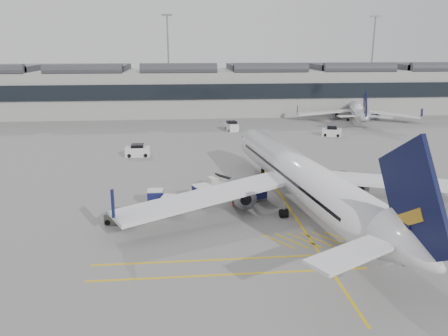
{
  "coord_description": "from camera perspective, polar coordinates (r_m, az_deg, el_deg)",
  "views": [
    {
      "loc": [
        -1.31,
        -42.53,
        17.08
      ],
      "look_at": [
        3.07,
        3.71,
        4.0
      ],
      "focal_mm": 35.0,
      "sensor_mm": 36.0,
      "label": 1
    }
  ],
  "objects": [
    {
      "name": "baggage_cart_c",
      "position": [
        48.47,
        -8.94,
        -3.83
      ],
      "size": [
        1.84,
        1.53,
        1.89
      ],
      "rotation": [
        0.0,
        0.0,
        -0.03
      ],
      "color": "gray",
      "rests_on": "ground"
    },
    {
      "name": "baggage_cart_d",
      "position": [
        49.19,
        -2.94,
        -3.27
      ],
      "size": [
        2.39,
        2.21,
        2.02
      ],
      "rotation": [
        0.0,
        0.0,
        0.41
      ],
      "color": "gray",
      "rests_on": "ground"
    },
    {
      "name": "pushback_tug",
      "position": [
        44.87,
        -13.52,
        -6.22
      ],
      "size": [
        2.88,
        2.11,
        1.45
      ],
      "rotation": [
        0.0,
        0.0,
        -0.22
      ],
      "color": "#4D4F43",
      "rests_on": "ground"
    },
    {
      "name": "baggage_cart_b",
      "position": [
        47.0,
        -7.09,
        -4.53
      ],
      "size": [
        1.95,
        1.78,
        1.69
      ],
      "rotation": [
        0.0,
        0.0,
        -0.33
      ],
      "color": "gray",
      "rests_on": "ground"
    },
    {
      "name": "ramp_agent_a",
      "position": [
        51.8,
        1.57,
        -2.46
      ],
      "size": [
        0.78,
        0.78,
        1.83
      ],
      "primitive_type": "imported",
      "rotation": [
        0.0,
        0.0,
        0.77
      ],
      "color": "orange",
      "rests_on": "ground"
    },
    {
      "name": "terminal",
      "position": [
        114.99,
        -4.81,
        10.21
      ],
      "size": [
        200.0,
        20.45,
        12.4
      ],
      "color": "#9E9E99",
      "rests_on": "ground"
    },
    {
      "name": "safety_cone_nose",
      "position": [
        68.15,
        4.27,
        1.37
      ],
      "size": [
        0.34,
        0.34,
        0.47
      ],
      "primitive_type": "cone",
      "color": "#F24C0A",
      "rests_on": "ground"
    },
    {
      "name": "service_van_right",
      "position": [
        87.86,
        13.88,
        4.61
      ],
      "size": [
        4.0,
        2.85,
        1.86
      ],
      "rotation": [
        0.0,
        0.0,
        -0.32
      ],
      "color": "silver",
      "rests_on": "ground"
    },
    {
      "name": "apron_markings",
      "position": [
        56.38,
        6.42,
        -2.0
      ],
      "size": [
        0.25,
        60.0,
        0.01
      ],
      "primitive_type": "cube",
      "color": "gold",
      "rests_on": "ground"
    },
    {
      "name": "baggage_cart_a",
      "position": [
        50.08,
        4.53,
        -3.13
      ],
      "size": [
        2.07,
        1.92,
        1.76
      ],
      "rotation": [
        0.0,
        0.0,
        0.4
      ],
      "color": "gray",
      "rests_on": "ground"
    },
    {
      "name": "airliner_far",
      "position": [
        108.2,
        16.94,
        7.27
      ],
      "size": [
        27.48,
        30.41,
        8.26
      ],
      "rotation": [
        0.0,
        0.0,
        -0.26
      ],
      "color": "white",
      "rests_on": "ground"
    },
    {
      "name": "light_masts",
      "position": [
        128.56,
        -5.75,
        14.5
      ],
      "size": [
        113.0,
        0.6,
        25.45
      ],
      "color": "slate",
      "rests_on": "ground"
    },
    {
      "name": "airliner_main",
      "position": [
        47.3,
        10.25,
        -1.27
      ],
      "size": [
        40.14,
        44.12,
        11.76
      ],
      "rotation": [
        0.0,
        0.0,
        0.13
      ],
      "color": "white",
      "rests_on": "ground"
    },
    {
      "name": "ground",
      "position": [
        45.85,
        -3.41,
        -6.17
      ],
      "size": [
        220.0,
        220.0,
        0.0
      ],
      "primitive_type": "plane",
      "color": "gray",
      "rests_on": "ground"
    },
    {
      "name": "safety_cone_engine",
      "position": [
        52.84,
        9.91,
        -3.1
      ],
      "size": [
        0.34,
        0.34,
        0.48
      ],
      "primitive_type": "cone",
      "color": "#F24C0A",
      "rests_on": "ground"
    },
    {
      "name": "ramp_agent_b",
      "position": [
        48.08,
        1.19,
        -3.99
      ],
      "size": [
        1.01,
        0.9,
        1.72
      ],
      "primitive_type": "imported",
      "rotation": [
        0.0,
        0.0,
        3.49
      ],
      "color": "#FF420D",
      "rests_on": "ground"
    },
    {
      "name": "service_van_left",
      "position": [
        70.88,
        -11.21,
        2.21
      ],
      "size": [
        3.82,
        1.93,
        1.96
      ],
      "rotation": [
        0.0,
        0.0,
        -0.0
      ],
      "color": "silver",
      "rests_on": "ground"
    },
    {
      "name": "belt_loader",
      "position": [
        53.71,
        -0.39,
        -2.16
      ],
      "size": [
        5.04,
        2.72,
        1.99
      ],
      "rotation": [
        0.0,
        0.0,
        0.29
      ],
      "color": "silver",
      "rests_on": "ground"
    },
    {
      "name": "service_van_mid",
      "position": [
        90.89,
        1.01,
        5.46
      ],
      "size": [
        2.64,
        4.17,
        1.99
      ],
      "rotation": [
        0.0,
        0.0,
        1.76
      ],
      "color": "silver",
      "rests_on": "ground"
    }
  ]
}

